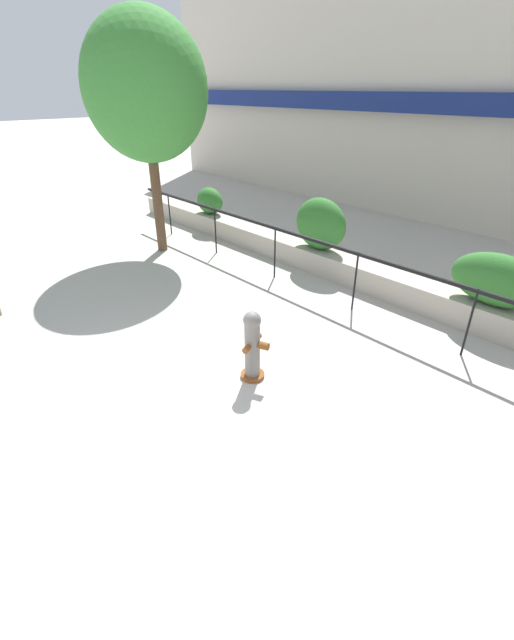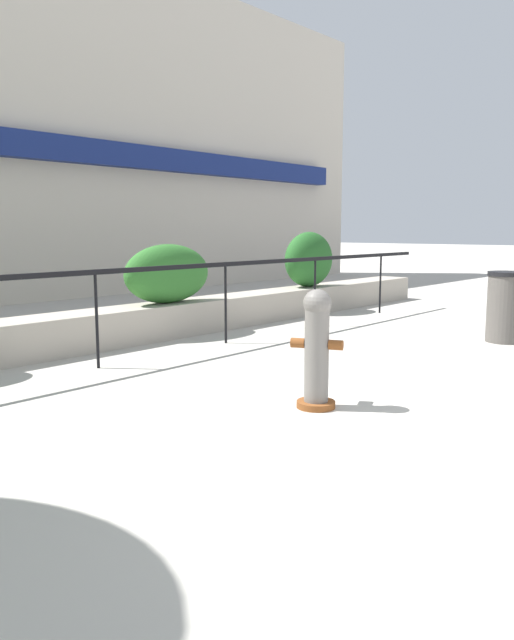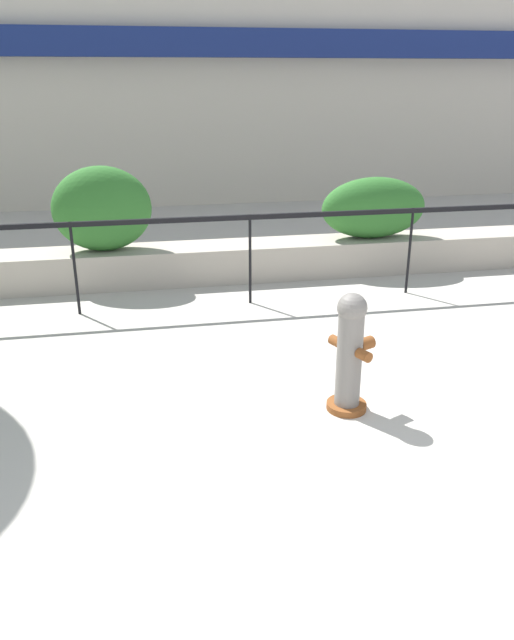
# 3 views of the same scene
# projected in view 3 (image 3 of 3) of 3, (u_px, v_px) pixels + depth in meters

# --- Properties ---
(ground_plane) EXTENTS (120.00, 120.00, 0.00)m
(ground_plane) POSITION_uv_depth(u_px,v_px,m) (401.00, 587.00, 3.60)
(ground_plane) COLOR #B2ADA3
(building_facade) EXTENTS (30.00, 1.36, 8.00)m
(building_facade) POSITION_uv_depth(u_px,v_px,m) (190.00, 11.00, 13.08)
(building_facade) COLOR beige
(building_facade) RESTS_ON ground
(planter_wall_low) EXTENTS (18.00, 0.70, 0.50)m
(planter_wall_low) POSITION_uv_depth(u_px,v_px,m) (237.00, 261.00, 8.99)
(planter_wall_low) COLOR #ADA393
(planter_wall_low) RESTS_ON ground
(fence_railing_segment) EXTENTS (15.00, 0.05, 1.15)m
(fence_railing_segment) POSITION_uv_depth(u_px,v_px,m) (250.00, 225.00, 7.70)
(fence_railing_segment) COLOR black
(fence_railing_segment) RESTS_ON ground
(hedge_bush_1) EXTENTS (1.32, 0.70, 1.14)m
(hedge_bush_1) POSITION_uv_depth(u_px,v_px,m) (102.00, 209.00, 8.37)
(hedge_bush_1) COLOR #2D6B28
(hedge_bush_1) RESTS_ON planter_wall_low
(hedge_bush_2) EXTENTS (1.57, 0.64, 0.89)m
(hedge_bush_2) POSITION_uv_depth(u_px,v_px,m) (374.00, 208.00, 9.09)
(hedge_bush_2) COLOR #2D6B28
(hedge_bush_2) RESTS_ON planter_wall_low
(fire_hydrant) EXTENTS (0.48, 0.47, 1.08)m
(fire_hydrant) POSITION_uv_depth(u_px,v_px,m) (350.00, 352.00, 5.32)
(fire_hydrant) COLOR brown
(fire_hydrant) RESTS_ON ground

